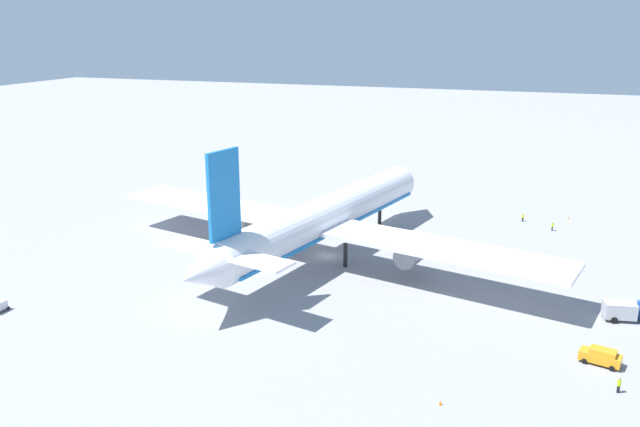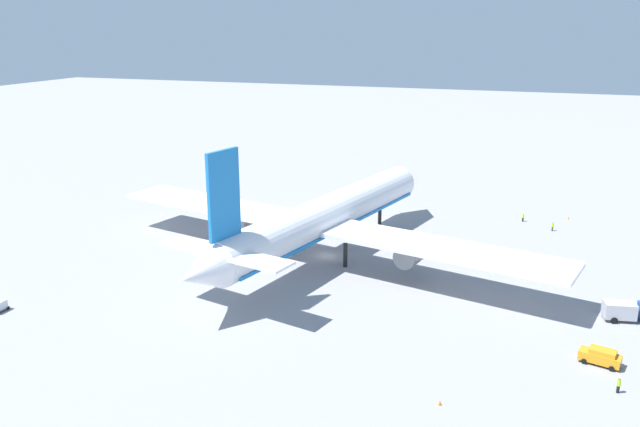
% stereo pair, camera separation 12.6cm
% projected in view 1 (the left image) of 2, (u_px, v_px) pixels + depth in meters
% --- Properties ---
extents(ground_plane, '(600.00, 600.00, 0.00)m').
position_uv_depth(ground_plane, '(327.00, 256.00, 110.17)').
color(ground_plane, gray).
extents(airliner, '(67.20, 82.10, 22.60)m').
position_uv_depth(airliner, '(323.00, 218.00, 107.21)').
color(airliner, white).
rests_on(airliner, ground).
extents(service_truck_2, '(3.55, 6.82, 2.57)m').
position_uv_depth(service_truck_2, '(629.00, 311.00, 85.64)').
color(service_truck_2, '#194CA5').
rests_on(service_truck_2, ground).
extents(service_van, '(2.94, 4.90, 1.97)m').
position_uv_depth(service_van, '(601.00, 356.00, 74.77)').
color(service_van, orange).
rests_on(service_van, ground).
extents(ground_worker_0, '(0.51, 0.51, 1.62)m').
position_uv_depth(ground_worker_0, '(523.00, 218.00, 129.01)').
color(ground_worker_0, black).
rests_on(ground_worker_0, ground).
extents(ground_worker_2, '(0.56, 0.56, 1.76)m').
position_uv_depth(ground_worker_2, '(619.00, 385.00, 69.02)').
color(ground_worker_2, black).
rests_on(ground_worker_2, ground).
extents(ground_worker_3, '(0.46, 0.46, 1.69)m').
position_uv_depth(ground_worker_3, '(552.00, 227.00, 123.12)').
color(ground_worker_3, '#3F3F47').
rests_on(ground_worker_3, ground).
extents(traffic_cone_0, '(0.36, 0.36, 0.55)m').
position_uv_depth(traffic_cone_0, '(440.00, 403.00, 66.94)').
color(traffic_cone_0, orange).
rests_on(traffic_cone_0, ground).
extents(traffic_cone_1, '(0.36, 0.36, 0.55)m').
position_uv_depth(traffic_cone_1, '(568.00, 218.00, 130.64)').
color(traffic_cone_1, orange).
rests_on(traffic_cone_1, ground).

